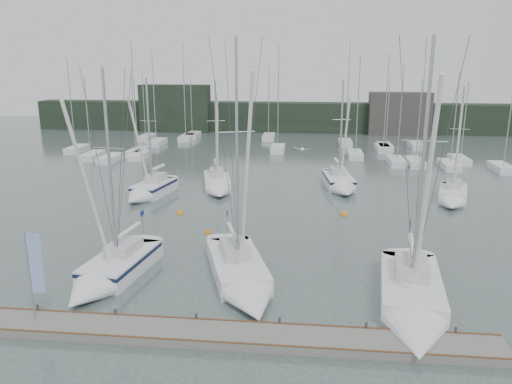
% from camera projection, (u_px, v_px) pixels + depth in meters
% --- Properties ---
extents(ground, '(160.00, 160.00, 0.00)m').
position_uv_depth(ground, '(248.00, 290.00, 27.66)').
color(ground, '#465551').
rests_on(ground, ground).
extents(dock, '(24.00, 2.00, 0.40)m').
position_uv_depth(dock, '(235.00, 335.00, 22.80)').
color(dock, slate).
rests_on(dock, ground).
extents(far_treeline, '(90.00, 4.00, 5.00)m').
position_uv_depth(far_treeline, '(291.00, 117.00, 86.53)').
color(far_treeline, black).
rests_on(far_treeline, ground).
extents(far_building_left, '(12.00, 3.00, 8.00)m').
position_uv_depth(far_building_left, '(175.00, 108.00, 86.25)').
color(far_building_left, black).
rests_on(far_building_left, ground).
extents(far_building_right, '(10.00, 3.00, 7.00)m').
position_uv_depth(far_building_right, '(399.00, 114.00, 82.51)').
color(far_building_right, '#3E3C39').
rests_on(far_building_right, ground).
extents(mast_forest, '(55.12, 24.88, 14.85)m').
position_uv_depth(mast_forest, '(275.00, 149.00, 67.68)').
color(mast_forest, silver).
rests_on(mast_forest, ground).
extents(sailboat_near_left, '(3.80, 8.80, 12.92)m').
position_uv_depth(sailboat_near_left, '(107.00, 275.00, 28.38)').
color(sailboat_near_left, silver).
rests_on(sailboat_near_left, ground).
extents(sailboat_near_center, '(5.71, 10.22, 14.62)m').
position_uv_depth(sailboat_near_center, '(243.00, 281.00, 27.64)').
color(sailboat_near_center, silver).
rests_on(sailboat_near_center, ground).
extents(sailboat_near_right, '(4.36, 10.63, 14.59)m').
position_uv_depth(sailboat_near_right, '(413.00, 307.00, 24.61)').
color(sailboat_near_right, silver).
rests_on(sailboat_near_right, ground).
extents(sailboat_mid_a, '(3.80, 7.37, 11.60)m').
position_uv_depth(sailboat_mid_a, '(148.00, 191.00, 45.88)').
color(sailboat_mid_a, silver).
rests_on(sailboat_mid_a, ground).
extents(sailboat_mid_b, '(4.04, 7.89, 11.13)m').
position_uv_depth(sailboat_mid_b, '(218.00, 186.00, 47.96)').
color(sailboat_mid_b, silver).
rests_on(sailboat_mid_b, ground).
extents(sailboat_mid_d, '(3.47, 7.89, 11.26)m').
position_uv_depth(sailboat_mid_d, '(341.00, 184.00, 48.57)').
color(sailboat_mid_d, silver).
rests_on(sailboat_mid_d, ground).
extents(sailboat_mid_e, '(4.01, 6.82, 10.85)m').
position_uv_depth(sailboat_mid_e, '(452.00, 198.00, 43.96)').
color(sailboat_mid_e, silver).
rests_on(sailboat_mid_e, ground).
extents(buoy_a, '(0.52, 0.52, 0.52)m').
position_uv_depth(buoy_a, '(208.00, 233.00, 36.74)').
color(buoy_a, orange).
rests_on(buoy_a, ground).
extents(buoy_b, '(0.63, 0.63, 0.63)m').
position_uv_depth(buoy_b, '(344.00, 215.00, 40.95)').
color(buoy_b, orange).
rests_on(buoy_b, ground).
extents(buoy_c, '(0.63, 0.63, 0.63)m').
position_uv_depth(buoy_c, '(180.00, 213.00, 41.32)').
color(buoy_c, orange).
rests_on(buoy_c, ground).
extents(dock_banner, '(0.66, 0.21, 4.44)m').
position_uv_depth(dock_banner, '(34.00, 269.00, 23.14)').
color(dock_banner, '#A8ABB1').
rests_on(dock_banner, dock).
extents(seagull, '(0.87, 0.43, 0.18)m').
position_uv_depth(seagull, '(302.00, 149.00, 24.80)').
color(seagull, silver).
rests_on(seagull, ground).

